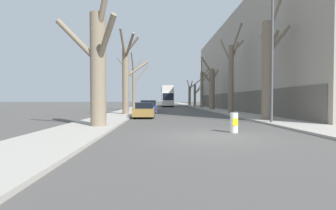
{
  "coord_description": "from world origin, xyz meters",
  "views": [
    {
      "loc": [
        -2.19,
        -9.33,
        1.57
      ],
      "look_at": [
        -0.41,
        36.0,
        0.47
      ],
      "focal_mm": 24.0,
      "sensor_mm": 36.0,
      "label": 1
    }
  ],
  "objects_px": {
    "parked_car_3": "(152,105)",
    "traffic_bollard": "(234,123)",
    "parked_car_1": "(148,107)",
    "street_tree_left_1": "(126,77)",
    "lamp_post": "(271,45)",
    "street_tree_right_2": "(212,88)",
    "street_tree_right_5": "(190,93)",
    "street_tree_right_4": "(195,95)",
    "street_tree_right_1": "(231,75)",
    "street_tree_left_2": "(134,85)",
    "parked_car_2": "(150,106)",
    "street_tree_left_0": "(98,64)",
    "street_tree_right_0": "(268,65)",
    "parked_car_0": "(145,110)",
    "double_decker_bus": "(167,95)",
    "street_tree_right_3": "(202,87)"
  },
  "relations": [
    {
      "from": "parked_car_3",
      "to": "traffic_bollard",
      "type": "height_order",
      "value": "parked_car_3"
    },
    {
      "from": "parked_car_1",
      "to": "traffic_bollard",
      "type": "bearing_deg",
      "value": -72.98
    },
    {
      "from": "street_tree_left_1",
      "to": "lamp_post",
      "type": "height_order",
      "value": "lamp_post"
    },
    {
      "from": "street_tree_right_2",
      "to": "lamp_post",
      "type": "xyz_separation_m",
      "value": [
        -0.69,
        -19.18,
        1.65
      ]
    },
    {
      "from": "street_tree_right_5",
      "to": "traffic_bollard",
      "type": "distance_m",
      "value": 47.79
    },
    {
      "from": "street_tree_right_4",
      "to": "traffic_bollard",
      "type": "distance_m",
      "value": 39.5
    },
    {
      "from": "street_tree_right_1",
      "to": "street_tree_right_4",
      "type": "xyz_separation_m",
      "value": [
        0.12,
        25.31,
        -1.62
      ]
    },
    {
      "from": "street_tree_left_2",
      "to": "parked_car_2",
      "type": "xyz_separation_m",
      "value": [
        2.31,
        0.71,
        -2.95
      ]
    },
    {
      "from": "street_tree_right_4",
      "to": "parked_car_1",
      "type": "xyz_separation_m",
      "value": [
        -9.3,
        -23.37,
        -1.99
      ]
    },
    {
      "from": "street_tree_left_0",
      "to": "street_tree_right_2",
      "type": "xyz_separation_m",
      "value": [
        11.21,
        20.82,
        -0.12
      ]
    },
    {
      "from": "street_tree_left_2",
      "to": "street_tree_right_2",
      "type": "relative_size",
      "value": 0.97
    },
    {
      "from": "street_tree_left_1",
      "to": "street_tree_right_0",
      "type": "xyz_separation_m",
      "value": [
        11.29,
        -6.43,
        0.24
      ]
    },
    {
      "from": "street_tree_right_0",
      "to": "parked_car_0",
      "type": "distance_m",
      "value": 10.6
    },
    {
      "from": "street_tree_right_4",
      "to": "parked_car_1",
      "type": "distance_m",
      "value": 25.23
    },
    {
      "from": "street_tree_right_2",
      "to": "double_decker_bus",
      "type": "distance_m",
      "value": 18.95
    },
    {
      "from": "street_tree_right_1",
      "to": "street_tree_right_3",
      "type": "relative_size",
      "value": 1.1
    },
    {
      "from": "street_tree_right_2",
      "to": "parked_car_0",
      "type": "distance_m",
      "value": 16.38
    },
    {
      "from": "street_tree_right_5",
      "to": "parked_car_3",
      "type": "relative_size",
      "value": 1.8
    },
    {
      "from": "street_tree_right_5",
      "to": "parked_car_3",
      "type": "xyz_separation_m",
      "value": [
        -9.31,
        -19.33,
        -2.53
      ]
    },
    {
      "from": "parked_car_0",
      "to": "parked_car_3",
      "type": "height_order",
      "value": "parked_car_3"
    },
    {
      "from": "street_tree_left_0",
      "to": "traffic_bollard",
      "type": "xyz_separation_m",
      "value": [
        6.92,
        -2.04,
        -3.03
      ]
    },
    {
      "from": "street_tree_right_1",
      "to": "street_tree_right_5",
      "type": "distance_m",
      "value": 33.65
    },
    {
      "from": "lamp_post",
      "to": "traffic_bollard",
      "type": "distance_m",
      "value": 6.87
    },
    {
      "from": "street_tree_right_1",
      "to": "traffic_bollard",
      "type": "xyz_separation_m",
      "value": [
        -4.34,
        -13.87,
        -3.83
      ]
    },
    {
      "from": "street_tree_left_2",
      "to": "parked_car_3",
      "type": "relative_size",
      "value": 2.0
    },
    {
      "from": "street_tree_right_1",
      "to": "traffic_bollard",
      "type": "distance_m",
      "value": 15.02
    },
    {
      "from": "street_tree_right_3",
      "to": "parked_car_1",
      "type": "distance_m",
      "value": 17.66
    },
    {
      "from": "street_tree_left_2",
      "to": "parked_car_2",
      "type": "distance_m",
      "value": 3.81
    },
    {
      "from": "street_tree_right_1",
      "to": "double_decker_bus",
      "type": "xyz_separation_m",
      "value": [
        -6.09,
        26.94,
        -1.74
      ]
    },
    {
      "from": "street_tree_left_0",
      "to": "lamp_post",
      "type": "height_order",
      "value": "lamp_post"
    },
    {
      "from": "street_tree_left_1",
      "to": "street_tree_right_2",
      "type": "distance_m",
      "value": 15.37
    },
    {
      "from": "street_tree_right_1",
      "to": "parked_car_2",
      "type": "bearing_deg",
      "value": 137.41
    },
    {
      "from": "double_decker_bus",
      "to": "traffic_bollard",
      "type": "relative_size",
      "value": 12.64
    },
    {
      "from": "street_tree_right_2",
      "to": "parked_car_0",
      "type": "bearing_deg",
      "value": -124.42
    },
    {
      "from": "street_tree_left_2",
      "to": "parked_car_2",
      "type": "bearing_deg",
      "value": 17.0
    },
    {
      "from": "street_tree_left_0",
      "to": "street_tree_right_5",
      "type": "height_order",
      "value": "street_tree_left_0"
    },
    {
      "from": "street_tree_left_2",
      "to": "traffic_bollard",
      "type": "relative_size",
      "value": 8.29
    },
    {
      "from": "street_tree_right_3",
      "to": "street_tree_right_4",
      "type": "height_order",
      "value": "street_tree_right_3"
    },
    {
      "from": "street_tree_right_2",
      "to": "double_decker_bus",
      "type": "bearing_deg",
      "value": 108.62
    },
    {
      "from": "street_tree_right_2",
      "to": "parked_car_1",
      "type": "relative_size",
      "value": 2.02
    },
    {
      "from": "parked_car_3",
      "to": "traffic_bollard",
      "type": "relative_size",
      "value": 4.16
    },
    {
      "from": "street_tree_right_4",
      "to": "parked_car_2",
      "type": "bearing_deg",
      "value": -118.84
    },
    {
      "from": "street_tree_left_0",
      "to": "double_decker_bus",
      "type": "relative_size",
      "value": 0.69
    },
    {
      "from": "street_tree_left_1",
      "to": "traffic_bollard",
      "type": "xyz_separation_m",
      "value": [
        6.84,
        -12.27,
        -3.41
      ]
    },
    {
      "from": "street_tree_right_0",
      "to": "parked_car_2",
      "type": "xyz_separation_m",
      "value": [
        -9.3,
        16.46,
        -3.47
      ]
    },
    {
      "from": "street_tree_right_3",
      "to": "lamp_post",
      "type": "relative_size",
      "value": 0.95
    },
    {
      "from": "street_tree_right_1",
      "to": "street_tree_right_4",
      "type": "height_order",
      "value": "street_tree_right_1"
    },
    {
      "from": "street_tree_left_2",
      "to": "street_tree_right_5",
      "type": "xyz_separation_m",
      "value": [
        11.62,
        25.91,
        -0.4
      ]
    },
    {
      "from": "street_tree_right_2",
      "to": "lamp_post",
      "type": "relative_size",
      "value": 0.88
    },
    {
      "from": "parked_car_0",
      "to": "street_tree_right_1",
      "type": "bearing_deg",
      "value": 25.24
    }
  ]
}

